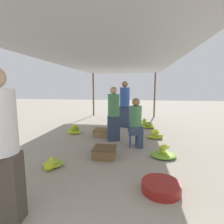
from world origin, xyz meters
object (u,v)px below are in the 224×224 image
object	(u,v)px
crate_mid	(104,152)
shopper_walking_mid	(125,104)
vendor_foreground	(0,145)
banana_pile_right_2	(148,125)
banana_pile_right_1	(156,135)
stool	(135,135)
banana_pile_left_1	(74,130)
banana_pile_right_0	(163,153)
vendor_seated	(136,122)
basin_black	(161,187)
banana_pile_left_0	(53,164)
shopper_walking_far	(114,113)
banana_pile_right_3	(145,122)
crate_near	(102,133)

from	to	relation	value
crate_mid	shopper_walking_mid	bearing A→B (deg)	86.08
vendor_foreground	banana_pile_right_2	distance (m)	5.39
vendor_foreground	banana_pile_right_1	distance (m)	4.27
stool	banana_pile_left_1	distance (m)	2.29
banana_pile_right_0	banana_pile_right_2	distance (m)	2.79
vendor_foreground	banana_pile_left_1	distance (m)	3.95
banana_pile_right_2	banana_pile_right_1	bearing A→B (deg)	-83.56
banana_pile_right_2	shopper_walking_mid	bearing A→B (deg)	177.60
vendor_foreground	vendor_seated	xyz separation A→B (m)	(1.46, 2.81, -0.26)
banana_pile_left_1	crate_mid	distance (m)	2.30
stool	banana_pile_left_1	bearing A→B (deg)	154.01
basin_black	banana_pile_right_2	bearing A→B (deg)	89.37
basin_black	banana_pile_left_0	world-z (taller)	banana_pile_left_0
stool	shopper_walking_far	bearing A→B (deg)	146.97
banana_pile_right_1	crate_mid	xyz separation A→B (m)	(-1.27, -1.68, 0.03)
banana_pile_left_0	shopper_walking_far	size ratio (longest dim) A/B	0.32
vendor_seated	banana_pile_left_0	size ratio (longest dim) A/B	2.52
crate_mid	banana_pile_right_3	bearing A→B (deg)	74.53
stool	crate_mid	distance (m)	1.08
vendor_seated	banana_pile_right_1	size ratio (longest dim) A/B	2.45
banana_pile_right_2	crate_near	xyz separation A→B (m)	(-1.51, -1.33, 0.01)
stool	banana_pile_left_1	world-z (taller)	stool
banana_pile_left_0	shopper_walking_far	world-z (taller)	shopper_walking_far
banana_pile_right_1	banana_pile_right_3	size ratio (longest dim) A/B	1.05
banana_pile_left_0	vendor_seated	bearing A→B (deg)	42.29
vendor_seated	banana_pile_left_0	bearing A→B (deg)	-137.71
basin_black	banana_pile_right_3	size ratio (longest dim) A/B	1.17
vendor_seated	basin_black	xyz separation A→B (m)	(0.40, -1.97, -0.58)
crate_mid	shopper_walking_far	xyz separation A→B (m)	(0.03, 1.25, 0.69)
shopper_walking_far	basin_black	bearing A→B (deg)	-66.35
shopper_walking_mid	banana_pile_right_3	bearing A→B (deg)	37.47
banana_pile_left_0	shopper_walking_far	xyz separation A→B (m)	(0.94, 1.86, 0.74)
vendor_seated	banana_pile_left_0	distance (m)	2.22
banana_pile_right_3	shopper_walking_mid	size ratio (longest dim) A/B	0.28
vendor_foreground	banana_pile_right_3	bearing A→B (deg)	72.35
banana_pile_right_3	shopper_walking_far	size ratio (longest dim) A/B	0.32
vendor_foreground	shopper_walking_far	size ratio (longest dim) A/B	1.13
vendor_foreground	crate_mid	bearing A→B (deg)	68.47
vendor_foreground	banana_pile_right_2	size ratio (longest dim) A/B	3.48
banana_pile_left_1	banana_pile_right_0	distance (m)	3.13
vendor_foreground	crate_mid	size ratio (longest dim) A/B	3.61
banana_pile_right_0	crate_mid	distance (m)	1.31
banana_pile_left_1	crate_near	xyz separation A→B (m)	(1.00, -0.17, 0.01)
banana_pile_right_3	banana_pile_right_1	bearing A→B (deg)	-82.58
banana_pile_right_3	vendor_seated	bearing A→B (deg)	-96.76
shopper_walking_mid	basin_black	bearing A→B (deg)	-78.28
banana_pile_right_3	shopper_walking_far	xyz separation A→B (m)	(-0.98, -2.40, 0.73)
vendor_seated	shopper_walking_mid	size ratio (longest dim) A/B	0.72
banana_pile_left_1	banana_pile_right_3	size ratio (longest dim) A/B	1.11
banana_pile_left_1	vendor_seated	bearing A→B (deg)	-25.90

